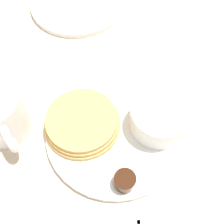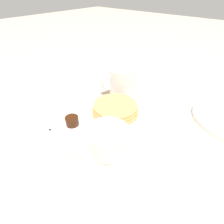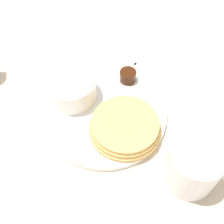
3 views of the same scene
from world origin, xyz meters
name	(u,v)px [view 2 (image 2 of 3)]	position (x,y,z in m)	size (l,w,h in m)	color
ground_plane	(109,128)	(0.00, 0.00, 0.00)	(4.00, 4.00, 0.00)	#C6B299
plate	(109,126)	(0.00, 0.00, 0.01)	(0.25, 0.25, 0.01)	white
pancake_stack	(115,109)	(0.02, -0.06, 0.03)	(0.14, 0.14, 0.03)	tan
bowl	(107,138)	(-0.05, 0.06, 0.04)	(0.10, 0.10, 0.05)	white
syrup_cup	(72,121)	(0.08, 0.06, 0.02)	(0.04, 0.04, 0.02)	#38190A
butter_ramekin	(101,148)	(-0.05, 0.08, 0.03)	(0.04, 0.04, 0.04)	white
coffee_mug	(121,81)	(0.10, -0.18, 0.05)	(0.09, 0.12, 0.09)	white
fork	(53,126)	(0.12, 0.10, 0.00)	(0.08, 0.13, 0.00)	silver
napkin	(102,80)	(0.21, -0.20, 0.00)	(0.13, 0.11, 0.00)	white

